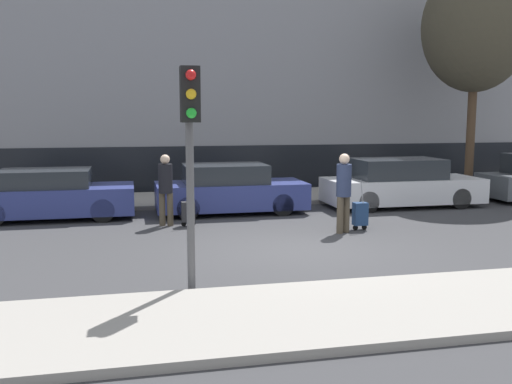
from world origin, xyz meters
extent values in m
plane|color=#38383A|center=(0.00, 0.00, 0.00)|extent=(80.00, 80.00, 0.00)
cube|color=gray|center=(0.00, -3.75, 0.06)|extent=(28.00, 2.50, 0.12)
cube|color=gray|center=(0.00, 7.00, 0.06)|extent=(28.00, 3.00, 0.12)
cube|color=gray|center=(0.00, 10.71, 5.27)|extent=(28.00, 3.03, 10.55)
cube|color=black|center=(0.00, 9.18, 0.80)|extent=(27.44, 0.06, 1.60)
cube|color=navy|center=(-5.25, 4.70, 0.49)|extent=(4.15, 1.74, 0.70)
cube|color=#23282D|center=(-5.41, 4.70, 1.07)|extent=(2.28, 1.53, 0.45)
cylinder|color=black|center=(-3.96, 3.92, 0.30)|extent=(0.60, 0.18, 0.60)
cylinder|color=black|center=(-3.96, 5.48, 0.30)|extent=(0.60, 0.18, 0.60)
cylinder|color=black|center=(-6.53, 5.48, 0.30)|extent=(0.60, 0.18, 0.60)
cube|color=navy|center=(-0.56, 4.60, 0.49)|extent=(4.09, 1.76, 0.70)
cube|color=#23282D|center=(-0.72, 4.60, 1.10)|extent=(2.25, 1.55, 0.51)
cylinder|color=black|center=(0.71, 3.81, 0.30)|extent=(0.60, 0.18, 0.60)
cylinder|color=black|center=(0.71, 5.39, 0.30)|extent=(0.60, 0.18, 0.60)
cylinder|color=black|center=(-1.82, 3.81, 0.30)|extent=(0.60, 0.18, 0.60)
cylinder|color=black|center=(-1.82, 5.39, 0.30)|extent=(0.60, 0.18, 0.60)
cube|color=silver|center=(4.57, 4.58, 0.49)|extent=(4.59, 1.77, 0.70)
cube|color=#23282D|center=(4.39, 4.58, 1.13)|extent=(2.52, 1.56, 0.57)
cylinder|color=black|center=(6.00, 3.78, 0.30)|extent=(0.60, 0.18, 0.60)
cylinder|color=black|center=(6.00, 5.37, 0.30)|extent=(0.60, 0.18, 0.60)
cylinder|color=black|center=(3.15, 3.78, 0.30)|extent=(0.60, 0.18, 0.60)
cylinder|color=black|center=(3.15, 5.37, 0.30)|extent=(0.60, 0.18, 0.60)
cylinder|color=black|center=(8.47, 5.51, 0.30)|extent=(0.60, 0.18, 0.60)
cylinder|color=#4C4233|center=(-2.33, 3.07, 0.41)|extent=(0.15, 0.15, 0.81)
cylinder|color=#4C4233|center=(-2.52, 3.14, 0.41)|extent=(0.15, 0.15, 0.81)
cylinder|color=black|center=(-2.43, 3.11, 1.16)|extent=(0.34, 0.34, 0.70)
sphere|color=beige|center=(-2.43, 3.11, 1.63)|extent=(0.23, 0.23, 0.23)
cube|color=#262628|center=(-1.91, 2.92, 0.36)|extent=(0.32, 0.24, 0.48)
cylinder|color=black|center=(-2.02, 2.92, 0.06)|extent=(0.12, 0.03, 0.12)
cylinder|color=black|center=(-1.80, 2.92, 0.06)|extent=(0.12, 0.03, 0.12)
cylinder|color=gray|center=(-1.91, 2.85, 0.88)|extent=(0.02, 0.19, 0.53)
cylinder|color=#4C4233|center=(1.58, 1.42, 0.42)|extent=(0.15, 0.15, 0.85)
cylinder|color=#4C4233|center=(1.40, 1.34, 0.42)|extent=(0.15, 0.15, 0.85)
cylinder|color=#283351|center=(1.49, 1.38, 1.22)|extent=(0.34, 0.34, 0.74)
sphere|color=beige|center=(1.49, 1.38, 1.70)|extent=(0.24, 0.24, 0.24)
cube|color=navy|center=(2.00, 1.59, 0.39)|extent=(0.32, 0.24, 0.53)
cylinder|color=black|center=(1.88, 1.59, 0.06)|extent=(0.12, 0.03, 0.12)
cylinder|color=black|center=(2.11, 1.59, 0.06)|extent=(0.12, 0.03, 0.12)
cylinder|color=gray|center=(2.00, 1.52, 0.93)|extent=(0.02, 0.19, 0.53)
cylinder|color=#515154|center=(-2.38, -2.25, 1.70)|extent=(0.12, 0.12, 3.39)
cube|color=black|center=(-2.38, -2.43, 2.99)|extent=(0.28, 0.24, 0.80)
sphere|color=red|center=(-2.38, -2.58, 3.26)|extent=(0.15, 0.15, 0.15)
sphere|color=gold|center=(-2.38, -2.58, 2.99)|extent=(0.15, 0.15, 0.15)
sphere|color=green|center=(-2.38, -2.58, 2.72)|extent=(0.15, 0.15, 0.15)
cylinder|color=#4C3826|center=(7.78, 6.17, 2.03)|extent=(0.28, 0.28, 3.82)
ellipsoid|color=#423D2D|center=(7.78, 6.17, 5.52)|extent=(3.44, 3.44, 4.20)
camera|label=1|loc=(-3.26, -10.75, 2.71)|focal=40.00mm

